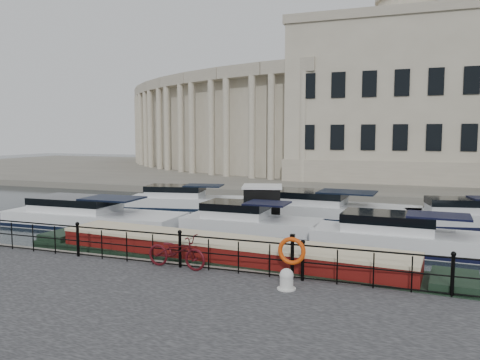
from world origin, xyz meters
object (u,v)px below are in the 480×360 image
bicycle (176,251)px  narrowboat (224,262)px  mooring_bollard (287,279)px  harbour_hut (262,207)px  life_ring_post (292,252)px

bicycle → narrowboat: size_ratio=0.13×
mooring_bollard → harbour_hut: harbour_hut is taller
bicycle → narrowboat: bearing=-23.4°
bicycle → harbour_hut: size_ratio=0.62×
mooring_bollard → life_ring_post: life_ring_post is taller
narrowboat → harbour_hut: 8.92m
life_ring_post → narrowboat: 3.44m
harbour_hut → narrowboat: bearing=-96.8°
narrowboat → harbour_hut: bearing=103.6°
mooring_bollard → life_ring_post: 1.03m
life_ring_post → narrowboat: bearing=149.1°
mooring_bollard → narrowboat: narrowboat is taller
life_ring_post → harbour_hut: bearing=111.7°
life_ring_post → harbour_hut: 11.29m
life_ring_post → mooring_bollard: bearing=-85.6°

